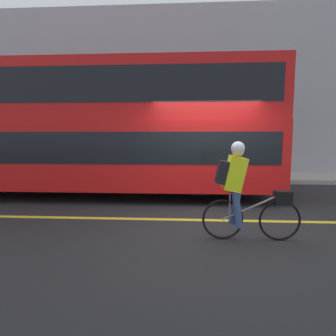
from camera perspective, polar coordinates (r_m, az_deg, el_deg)
The scene contains 6 objects.
ground_plane at distance 5.38m, azimuth 9.14°, elevation -11.31°, with size 80.00×80.00×0.00m, color #232326.
road_center_line at distance 5.42m, azimuth 9.10°, elevation -11.14°, with size 50.00×0.14×0.01m, color yellow.
sidewalk_curb at distance 10.83m, azimuth 6.18°, elevation -1.87°, with size 60.00×2.44×0.15m.
building_facade at distance 12.26m, azimuth 6.06°, elevation 16.11°, with size 60.00×0.30×7.41m.
bus at distance 7.96m, azimuth -18.81°, elevation 8.76°, with size 10.90×2.50×3.58m.
cyclist_on_bike at distance 4.33m, azimuth 15.69°, elevation -4.10°, with size 1.57×0.32×1.59m.
Camera 1 is at (-0.54, -5.10, 1.63)m, focal length 28.00 mm.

